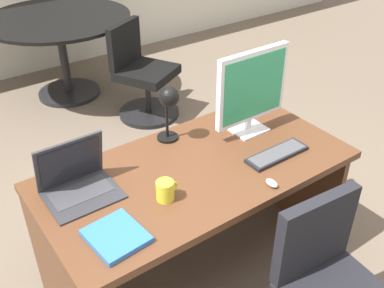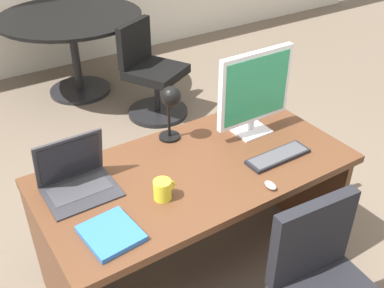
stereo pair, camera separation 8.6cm
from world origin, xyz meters
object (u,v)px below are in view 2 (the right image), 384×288
object	(u,v)px
laptop	(75,173)
meeting_chair_near	(151,78)
desk	(192,192)
coffee_mug	(163,190)
desk_lamp	(171,103)
book	(111,233)
monitor	(255,90)
keyboard	(278,156)
meeting_table	(72,35)
mouse	(270,185)

from	to	relation	value
laptop	meeting_chair_near	world-z (taller)	laptop
desk	coffee_mug	xyz separation A→B (m)	(-0.27, -0.17, 0.25)
desk_lamp	book	distance (m)	0.82
monitor	keyboard	distance (m)	0.39
desk	laptop	size ratio (longest dim) A/B	4.87
desk	monitor	distance (m)	0.66
desk_lamp	coffee_mug	xyz separation A→B (m)	(-0.30, -0.41, -0.19)
desk	meeting_chair_near	world-z (taller)	meeting_chair_near
keyboard	desk	bearing A→B (deg)	152.28
desk_lamp	meeting_table	bearing A→B (deg)	83.79
keyboard	book	xyz separation A→B (m)	(-0.98, -0.04, 0.00)
desk_lamp	coffee_mug	size ratio (longest dim) A/B	2.94
meeting_chair_near	coffee_mug	bearing A→B (deg)	-116.73
desk	meeting_table	world-z (taller)	meeting_table
coffee_mug	meeting_chair_near	distance (m)	2.18
keyboard	desk_lamp	distance (m)	0.64
coffee_mug	laptop	bearing A→B (deg)	135.15
monitor	book	size ratio (longest dim) A/B	1.87
coffee_mug	meeting_table	xyz separation A→B (m)	(0.54, 2.70, -0.17)
desk	meeting_table	size ratio (longest dim) A/B	1.20
mouse	desk_lamp	size ratio (longest dim) A/B	0.22
monitor	mouse	size ratio (longest dim) A/B	6.84
meeting_table	meeting_chair_near	xyz separation A→B (m)	(0.42, -0.79, -0.26)
monitor	book	world-z (taller)	monitor
desk	coffee_mug	size ratio (longest dim) A/B	14.44
laptop	book	bearing A→B (deg)	-90.04
desk	monitor	size ratio (longest dim) A/B	3.32
keyboard	coffee_mug	bearing A→B (deg)	175.81
monitor	book	xyz separation A→B (m)	(-1.04, -0.33, -0.26)
keyboard	coffee_mug	xyz separation A→B (m)	(-0.68, 0.05, 0.04)
keyboard	meeting_chair_near	distance (m)	2.02
meeting_chair_near	desk_lamp	bearing A→B (deg)	-114.03
keyboard	book	size ratio (longest dim) A/B	1.40
book	meeting_table	distance (m)	2.93
monitor	laptop	world-z (taller)	monitor
book	coffee_mug	distance (m)	0.33
keyboard	coffee_mug	distance (m)	0.68
desk	desk_lamp	distance (m)	0.50
mouse	meeting_table	xyz separation A→B (m)	(0.07, 2.92, -0.13)
laptop	coffee_mug	world-z (taller)	laptop
book	meeting_chair_near	size ratio (longest dim) A/B	0.31
book	meeting_chair_near	bearing A→B (deg)	57.61
monitor	laptop	distance (m)	1.06
laptop	desk_lamp	world-z (taller)	desk_lamp
desk_lamp	meeting_chair_near	distance (m)	1.75
book	meeting_chair_near	distance (m)	2.41
meeting_chair_near	keyboard	bearing A→B (deg)	-98.34
monitor	keyboard	bearing A→B (deg)	-100.26
monitor	meeting_chair_near	size ratio (longest dim) A/B	0.58
meeting_table	monitor	bearing A→B (deg)	-85.76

